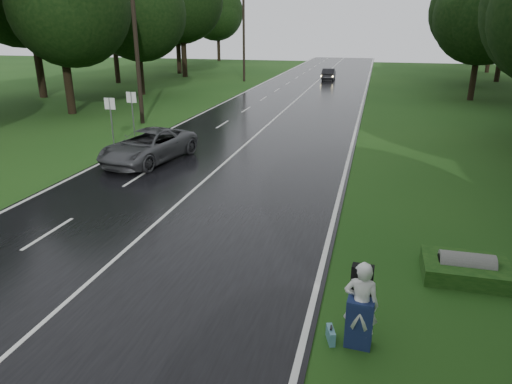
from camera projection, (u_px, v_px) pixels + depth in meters
ground at (97, 277)px, 12.54m from camera, size 160.00×160.00×0.00m
road at (266, 127)px, 30.78m from camera, size 12.00×140.00×0.04m
lane_center at (266, 127)px, 30.77m from camera, size 0.12×140.00×0.01m
grey_car at (148, 146)px, 22.75m from camera, size 3.57×5.91×1.54m
far_car at (329, 74)px, 56.61m from camera, size 1.54×4.14×1.35m
hitchhiker at (361, 307)px, 9.59m from camera, size 0.75×0.68×1.96m
suitcase at (331, 335)px, 9.94m from camera, size 0.25×0.45×0.31m
culvert at (464, 277)px, 12.54m from camera, size 1.39×0.69×0.69m
utility_pole_mid at (143, 123)px, 32.05m from camera, size 1.80×0.28×9.33m
utility_pole_far at (244, 81)px, 55.65m from camera, size 1.80×0.28×10.30m
road_sign_a at (114, 145)px, 26.28m from camera, size 0.63×0.10×2.62m
road_sign_b at (135, 136)px, 28.48m from camera, size 0.63×0.10×2.62m
tree_left_d at (72, 114)px, 35.50m from camera, size 8.44×8.44×13.18m
tree_left_e at (142, 94)px, 45.16m from camera, size 7.97×7.97×12.46m
tree_left_f at (185, 77)px, 60.42m from camera, size 10.40×10.40×16.25m
tree_right_e at (470, 100)px, 41.85m from camera, size 7.77×7.77×12.14m
tree_right_f at (472, 86)px, 51.57m from camera, size 8.37×8.37×13.07m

